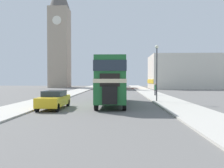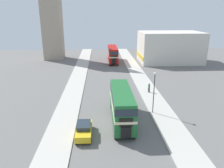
{
  "view_description": "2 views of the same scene",
  "coord_description": "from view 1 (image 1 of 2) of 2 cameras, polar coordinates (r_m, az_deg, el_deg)",
  "views": [
    {
      "loc": [
        1.48,
        -20.15,
        2.43
      ],
      "look_at": [
        0.79,
        0.73,
        1.96
      ],
      "focal_mm": 35.0,
      "sensor_mm": 36.0,
      "label": 1
    },
    {
      "loc": [
        -1.86,
        -24.82,
        13.5
      ],
      "look_at": [
        0.0,
        8.78,
        2.49
      ],
      "focal_mm": 35.0,
      "sensor_mm": 36.0,
      "label": 2
    }
  ],
  "objects": [
    {
      "name": "shop_building_block",
      "position": [
        58.56,
        18.24,
        2.99
      ],
      "size": [
        17.0,
        10.87,
        8.46
      ],
      "color": "beige",
      "rests_on": "ground_plane"
    },
    {
      "name": "sidewalk_left",
      "position": [
        21.9,
        -20.27,
        -5.0
      ],
      "size": [
        3.5,
        120.0,
        0.12
      ],
      "color": "#B7B2A8",
      "rests_on": "ground_plane"
    },
    {
      "name": "church_tower",
      "position": [
        66.49,
        -13.53,
        13.05
      ],
      "size": [
        5.76,
        5.76,
        31.42
      ],
      "color": "tan",
      "rests_on": "ground_plane"
    },
    {
      "name": "car_parked_near",
      "position": [
        18.46,
        -14.92,
        -3.91
      ],
      "size": [
        1.73,
        4.22,
        1.49
      ],
      "color": "gold",
      "rests_on": "ground_plane"
    },
    {
      "name": "ground_plane",
      "position": [
        20.35,
        -2.29,
        -5.56
      ],
      "size": [
        120.0,
        120.0,
        0.0
      ],
      "primitive_type": "plane",
      "color": "slate"
    },
    {
      "name": "pedestrian_walking",
      "position": [
        31.6,
        11.33,
        -1.21
      ],
      "size": [
        0.34,
        0.34,
        1.67
      ],
      "color": "#282833",
      "rests_on": "sidewalk_right"
    },
    {
      "name": "double_decker_bus",
      "position": [
        20.88,
        -0.0,
        1.55
      ],
      "size": [
        2.48,
        10.07,
        4.25
      ],
      "color": "#1E602D",
      "rests_on": "ground_plane"
    },
    {
      "name": "sidewalk_right",
      "position": [
        20.97,
        16.52,
        -5.25
      ],
      "size": [
        3.5,
        120.0,
        0.12
      ],
      "color": "#B7B2A8",
      "rests_on": "ground_plane"
    },
    {
      "name": "street_lamp",
      "position": [
        23.34,
        11.63,
        5.02
      ],
      "size": [
        0.36,
        0.36,
        5.86
      ],
      "color": "#38383D",
      "rests_on": "sidewalk_right"
    },
    {
      "name": "bus_distant",
      "position": [
        56.98,
        2.17,
        1.42
      ],
      "size": [
        2.47,
        11.03,
        4.31
      ],
      "color": "#B2140F",
      "rests_on": "ground_plane"
    }
  ]
}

